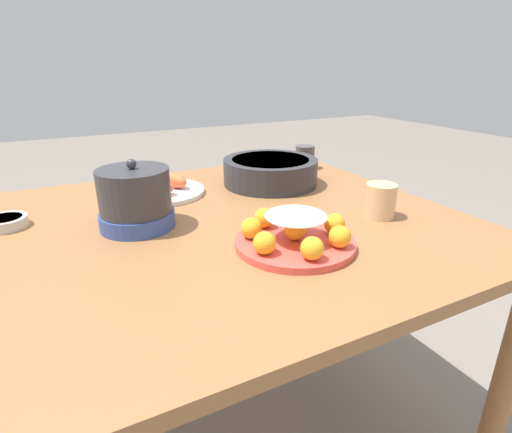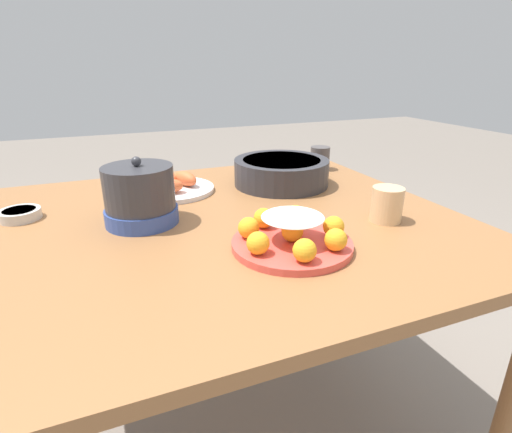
{
  "view_description": "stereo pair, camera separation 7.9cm",
  "coord_description": "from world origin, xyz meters",
  "px_view_note": "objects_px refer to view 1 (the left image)",
  "views": [
    {
      "loc": [
        -0.36,
        -0.9,
        1.11
      ],
      "look_at": [
        0.04,
        -0.11,
        0.76
      ],
      "focal_mm": 28.0,
      "sensor_mm": 36.0,
      "label": 1
    },
    {
      "loc": [
        -0.29,
        -0.93,
        1.11
      ],
      "look_at": [
        0.04,
        -0.11,
        0.76
      ],
      "focal_mm": 28.0,
      "sensor_mm": 36.0,
      "label": 2
    }
  ],
  "objects_px": {
    "dining_table": "(224,251)",
    "cup_near": "(380,201)",
    "sauce_bowl": "(5,222)",
    "warming_pot": "(135,199)",
    "cake_plate": "(295,234)",
    "cup_far": "(305,157)",
    "serving_bowl": "(270,171)",
    "seafood_platter": "(162,189)"
  },
  "relations": [
    {
      "from": "dining_table",
      "to": "serving_bowl",
      "type": "relative_size",
      "value": 3.89
    },
    {
      "from": "cake_plate",
      "to": "cup_far",
      "type": "distance_m",
      "value": 0.7
    },
    {
      "from": "seafood_platter",
      "to": "cup_near",
      "type": "bearing_deg",
      "value": -44.15
    },
    {
      "from": "sauce_bowl",
      "to": "seafood_platter",
      "type": "bearing_deg",
      "value": 11.34
    },
    {
      "from": "sauce_bowl",
      "to": "warming_pot",
      "type": "xyz_separation_m",
      "value": [
        0.29,
        -0.14,
        0.06
      ]
    },
    {
      "from": "cup_near",
      "to": "cup_far",
      "type": "bearing_deg",
      "value": 77.86
    },
    {
      "from": "sauce_bowl",
      "to": "cake_plate",
      "type": "bearing_deg",
      "value": -35.82
    },
    {
      "from": "warming_pot",
      "to": "cake_plate",
      "type": "bearing_deg",
      "value": -43.67
    },
    {
      "from": "cup_far",
      "to": "warming_pot",
      "type": "bearing_deg",
      "value": -156.63
    },
    {
      "from": "cup_far",
      "to": "cup_near",
      "type": "bearing_deg",
      "value": -102.14
    },
    {
      "from": "cup_near",
      "to": "serving_bowl",
      "type": "bearing_deg",
      "value": 105.45
    },
    {
      "from": "seafood_platter",
      "to": "warming_pot",
      "type": "bearing_deg",
      "value": -117.8
    },
    {
      "from": "sauce_bowl",
      "to": "cup_near",
      "type": "height_order",
      "value": "cup_near"
    },
    {
      "from": "dining_table",
      "to": "cup_near",
      "type": "relative_size",
      "value": 13.52
    },
    {
      "from": "cake_plate",
      "to": "seafood_platter",
      "type": "xyz_separation_m",
      "value": [
        -0.17,
        0.5,
        -0.01
      ]
    },
    {
      "from": "cup_far",
      "to": "dining_table",
      "type": "bearing_deg",
      "value": -144.08
    },
    {
      "from": "sauce_bowl",
      "to": "cup_near",
      "type": "xyz_separation_m",
      "value": [
        0.87,
        -0.37,
        0.03
      ]
    },
    {
      "from": "dining_table",
      "to": "cup_far",
      "type": "xyz_separation_m",
      "value": [
        0.49,
        0.35,
        0.13
      ]
    },
    {
      "from": "sauce_bowl",
      "to": "seafood_platter",
      "type": "xyz_separation_m",
      "value": [
        0.41,
        0.08,
        0.0
      ]
    },
    {
      "from": "sauce_bowl",
      "to": "warming_pot",
      "type": "bearing_deg",
      "value": -26.29
    },
    {
      "from": "cup_far",
      "to": "seafood_platter",
      "type": "bearing_deg",
      "value": -172.77
    },
    {
      "from": "cup_near",
      "to": "warming_pot",
      "type": "relative_size",
      "value": 0.49
    },
    {
      "from": "cake_plate",
      "to": "serving_bowl",
      "type": "xyz_separation_m",
      "value": [
        0.19,
        0.45,
        0.02
      ]
    },
    {
      "from": "seafood_platter",
      "to": "cup_far",
      "type": "xyz_separation_m",
      "value": [
        0.57,
        0.07,
        0.02
      ]
    },
    {
      "from": "sauce_bowl",
      "to": "dining_table",
      "type": "bearing_deg",
      "value": -21.84
    },
    {
      "from": "dining_table",
      "to": "cake_plate",
      "type": "xyz_separation_m",
      "value": [
        0.08,
        -0.22,
        0.12
      ]
    },
    {
      "from": "dining_table",
      "to": "warming_pot",
      "type": "bearing_deg",
      "value": 165.03
    },
    {
      "from": "seafood_platter",
      "to": "warming_pot",
      "type": "relative_size",
      "value": 1.45
    },
    {
      "from": "serving_bowl",
      "to": "cup_far",
      "type": "bearing_deg",
      "value": 29.71
    },
    {
      "from": "serving_bowl",
      "to": "cup_near",
      "type": "bearing_deg",
      "value": -74.55
    },
    {
      "from": "warming_pot",
      "to": "seafood_platter",
      "type": "bearing_deg",
      "value": 62.2
    },
    {
      "from": "serving_bowl",
      "to": "warming_pot",
      "type": "xyz_separation_m",
      "value": [
        -0.47,
        -0.17,
        0.03
      ]
    },
    {
      "from": "serving_bowl",
      "to": "cup_near",
      "type": "xyz_separation_m",
      "value": [
        0.11,
        -0.39,
        -0.0
      ]
    },
    {
      "from": "dining_table",
      "to": "cup_far",
      "type": "bearing_deg",
      "value": 35.92
    },
    {
      "from": "cup_far",
      "to": "warming_pot",
      "type": "height_order",
      "value": "warming_pot"
    },
    {
      "from": "cake_plate",
      "to": "sauce_bowl",
      "type": "relative_size",
      "value": 2.62
    },
    {
      "from": "sauce_bowl",
      "to": "warming_pot",
      "type": "height_order",
      "value": "warming_pot"
    },
    {
      "from": "dining_table",
      "to": "cup_near",
      "type": "bearing_deg",
      "value": -23.86
    },
    {
      "from": "dining_table",
      "to": "warming_pot",
      "type": "relative_size",
      "value": 6.62
    },
    {
      "from": "serving_bowl",
      "to": "seafood_platter",
      "type": "xyz_separation_m",
      "value": [
        -0.35,
        0.05,
        -0.03
      ]
    },
    {
      "from": "cake_plate",
      "to": "warming_pot",
      "type": "relative_size",
      "value": 1.47
    },
    {
      "from": "warming_pot",
      "to": "dining_table",
      "type": "bearing_deg",
      "value": -14.97
    }
  ]
}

